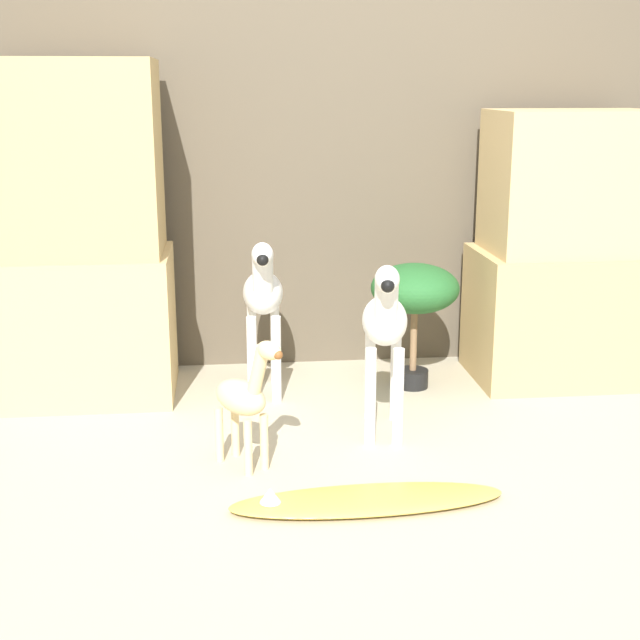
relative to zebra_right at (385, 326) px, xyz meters
name	(u,v)px	position (x,y,z in m)	size (l,w,h in m)	color
ground_plane	(365,492)	(-0.15, -0.50, -0.44)	(14.00, 14.00, 0.00)	#B2A88E
wall_back	(318,136)	(-0.15, 1.01, 0.66)	(6.40, 0.08, 2.20)	brown
rock_pillar_left	(74,240)	(-1.24, 0.62, 0.25)	(0.81, 0.55, 1.44)	tan
rock_pillar_right	(566,256)	(0.94, 0.62, 0.13)	(0.81, 0.55, 1.23)	tan
zebra_right	(385,326)	(0.00, 0.00, 0.00)	(0.23, 0.51, 0.72)	white
zebra_left	(263,297)	(-0.44, 0.52, 0.00)	(0.19, 0.51, 0.72)	white
giraffe_figurine	(245,397)	(-0.54, -0.25, -0.18)	(0.28, 0.32, 0.50)	beige
potted_palm_front	(415,293)	(0.23, 0.55, 0.00)	(0.39, 0.39, 0.57)	black
surfboard	(365,500)	(-0.17, -0.60, -0.42)	(0.92, 0.26, 0.08)	gold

